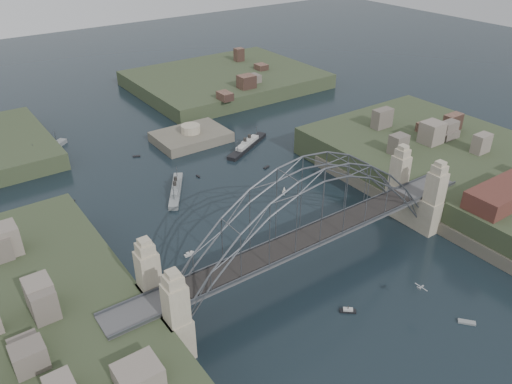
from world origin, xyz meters
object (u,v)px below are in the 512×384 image
(bridge, at_px, (310,220))
(wharf_shed, at_px, (505,194))
(ocean_liner, at_px, (247,145))
(naval_cruiser_far, at_px, (47,151))
(naval_cruiser_near, at_px, (176,190))
(fort_island, at_px, (192,142))

(bridge, height_order, wharf_shed, bridge)
(bridge, distance_m, ocean_liner, 61.79)
(bridge, bearing_deg, naval_cruiser_far, 107.58)
(wharf_shed, relative_size, naval_cruiser_near, 1.23)
(bridge, distance_m, naval_cruiser_far, 91.93)
(wharf_shed, height_order, naval_cruiser_near, wharf_shed)
(fort_island, height_order, ocean_liner, fort_island)
(ocean_liner, bearing_deg, naval_cruiser_near, -158.48)
(naval_cruiser_near, height_order, naval_cruiser_far, naval_cruiser_far)
(bridge, relative_size, naval_cruiser_far, 5.63)
(fort_island, distance_m, naval_cruiser_far, 43.05)
(naval_cruiser_far, height_order, ocean_liner, naval_cruiser_far)
(naval_cruiser_far, bearing_deg, fort_island, -23.21)
(fort_island, xyz_separation_m, wharf_shed, (32.00, -84.00, 10.34))
(bridge, relative_size, ocean_liner, 4.31)
(naval_cruiser_far, bearing_deg, naval_cruiser_near, -64.50)
(bridge, xyz_separation_m, wharf_shed, (44.00, -14.00, -2.32))
(wharf_shed, distance_m, ocean_liner, 73.41)
(ocean_liner, bearing_deg, bridge, -112.90)
(naval_cruiser_near, bearing_deg, ocean_liner, 21.52)
(wharf_shed, xyz_separation_m, naval_cruiser_far, (-71.55, 100.96, -9.09))
(fort_island, height_order, naval_cruiser_near, fort_island)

